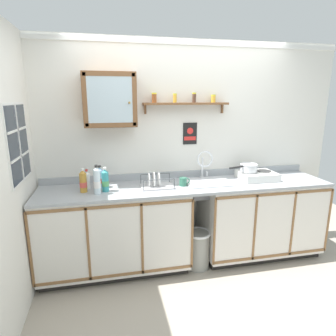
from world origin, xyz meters
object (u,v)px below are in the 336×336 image
at_px(bottle_juice_amber_2, 83,182).
at_px(mug, 183,182).
at_px(sink, 207,184).
at_px(hot_plate_stove, 257,176).
at_px(bottle_water_clear_4, 97,181).
at_px(dish_rack, 156,184).
at_px(bottle_detergent_teal_0, 105,181).
at_px(bottle_opaque_white_3, 87,180).
at_px(trash_bin, 198,249).
at_px(bottle_water_blue_1, 100,178).
at_px(warning_sign, 190,134).
at_px(wall_cabinet, 110,100).
at_px(saucepan, 249,168).

xyz_separation_m(bottle_juice_amber_2, mug, (1.05, -0.00, -0.06)).
height_order(sink, hot_plate_stove, sink).
height_order(bottle_juice_amber_2, bottle_water_clear_4, bottle_water_clear_4).
bearing_deg(bottle_water_clear_4, dish_rack, 9.90).
xyz_separation_m(bottle_detergent_teal_0, bottle_opaque_white_3, (-0.19, 0.14, -0.02)).
bearing_deg(bottle_juice_amber_2, sink, 2.75).
distance_m(bottle_detergent_teal_0, trash_bin, 1.28).
height_order(bottle_water_blue_1, mug, bottle_water_blue_1).
bearing_deg(warning_sign, sink, -62.44).
bearing_deg(sink, bottle_detergent_teal_0, -175.35).
bearing_deg(dish_rack, warning_sign, 34.56).
height_order(bottle_water_clear_4, warning_sign, warning_sign).
xyz_separation_m(dish_rack, mug, (0.30, -0.01, 0.01)).
height_order(bottle_water_clear_4, dish_rack, bottle_water_clear_4).
bearing_deg(dish_rack, wall_cabinet, 155.93).
bearing_deg(bottle_water_blue_1, saucepan, -1.46).
relative_size(hot_plate_stove, dish_rack, 1.18).
xyz_separation_m(bottle_detergent_teal_0, trash_bin, (0.98, -0.09, -0.83)).
distance_m(sink, bottle_juice_amber_2, 1.36).
relative_size(bottle_opaque_white_3, warning_sign, 0.83).
bearing_deg(mug, bottle_water_blue_1, 171.88).
distance_m(bottle_water_blue_1, wall_cabinet, 0.82).
xyz_separation_m(bottle_water_blue_1, bottle_opaque_white_3, (-0.13, -0.01, -0.01)).
height_order(bottle_opaque_white_3, warning_sign, warning_sign).
distance_m(sink, mug, 0.32).
relative_size(hot_plate_stove, mug, 3.48).
distance_m(saucepan, bottle_water_clear_4, 1.72).
distance_m(bottle_water_clear_4, dish_rack, 0.63).
bearing_deg(warning_sign, bottle_opaque_white_3, -169.43).
height_order(hot_plate_stove, bottle_water_clear_4, bottle_water_clear_4).
bearing_deg(bottle_water_blue_1, trash_bin, -13.33).
xyz_separation_m(bottle_opaque_white_3, warning_sign, (1.18, 0.22, 0.43)).
xyz_separation_m(mug, wall_cabinet, (-0.74, 0.21, 0.87)).
xyz_separation_m(saucepan, bottle_opaque_white_3, (-1.82, 0.03, -0.05)).
bearing_deg(bottle_water_clear_4, bottle_opaque_white_3, 117.91).
bearing_deg(bottle_water_clear_4, hot_plate_stove, 4.77).
distance_m(saucepan, bottle_detergent_teal_0, 1.64).
bearing_deg(saucepan, warning_sign, 158.81).
xyz_separation_m(bottle_water_clear_4, wall_cabinet, (0.17, 0.30, 0.78)).
bearing_deg(dish_rack, hot_plate_stove, 2.15).
xyz_separation_m(saucepan, warning_sign, (-0.64, 0.25, 0.38)).
relative_size(bottle_detergent_teal_0, bottle_juice_amber_2, 1.02).
bearing_deg(dish_rack, bottle_water_clear_4, -170.10).
distance_m(wall_cabinet, trash_bin, 1.88).
height_order(bottle_detergent_teal_0, bottle_water_blue_1, bottle_detergent_teal_0).
relative_size(saucepan, bottle_juice_amber_2, 1.54).
xyz_separation_m(sink, dish_rack, (-0.60, -0.05, 0.05)).
distance_m(bottle_water_clear_4, mug, 0.92).
height_order(warning_sign, trash_bin, warning_sign).
relative_size(saucepan, bottle_water_blue_1, 1.58).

